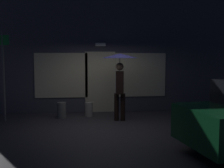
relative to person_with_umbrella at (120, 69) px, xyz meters
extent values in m
plane|color=#38353A|center=(-0.49, -0.65, -1.62)|extent=(18.00, 18.00, 0.00)
cube|color=#4C4C56|center=(-0.49, 1.70, 0.61)|extent=(9.80, 0.30, 4.46)
cube|color=beige|center=(-0.49, 1.53, -0.52)|extent=(1.10, 0.04, 2.20)
cube|color=beige|center=(-1.88, 1.53, -0.27)|extent=(1.88, 0.04, 1.60)
cube|color=beige|center=(1.01, 1.53, -0.27)|extent=(1.88, 0.04, 1.60)
cube|color=white|center=(-0.49, 1.45, 0.83)|extent=(0.36, 0.16, 0.12)
cylinder|color=black|center=(0.10, -0.01, -1.19)|extent=(0.15, 0.15, 0.86)
cylinder|color=black|center=(-0.10, 0.02, -1.19)|extent=(0.15, 0.15, 0.86)
cube|color=black|center=(0.00, 0.00, -0.41)|extent=(0.31, 0.49, 0.69)
cube|color=silver|center=(-0.13, -0.02, -0.41)|extent=(0.04, 0.14, 0.56)
cube|color=#721966|center=(-0.13, -0.02, -0.43)|extent=(0.03, 0.05, 0.44)
sphere|color=#A6805E|center=(0.00, 0.00, 0.09)|extent=(0.24, 0.24, 0.24)
cylinder|color=slate|center=(0.00, 0.00, 0.06)|extent=(0.02, 0.02, 0.87)
cone|color=#14144C|center=(0.00, 0.00, 0.42)|extent=(1.13, 1.13, 0.14)
cylinder|color=black|center=(1.33, -2.76, -1.30)|extent=(0.66, 0.30, 0.64)
cylinder|color=#595B60|center=(-3.56, 0.30, -0.24)|extent=(0.07, 0.07, 2.76)
cube|color=#198C33|center=(-3.56, 0.28, 0.89)|extent=(0.40, 0.02, 0.30)
cylinder|color=#B2A899|center=(-0.94, 0.75, -1.38)|extent=(0.26, 0.26, 0.47)
cylinder|color=slate|center=(-1.84, 0.55, -1.35)|extent=(0.28, 0.28, 0.53)
camera|label=1|loc=(-1.29, -8.62, 0.33)|focal=44.98mm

